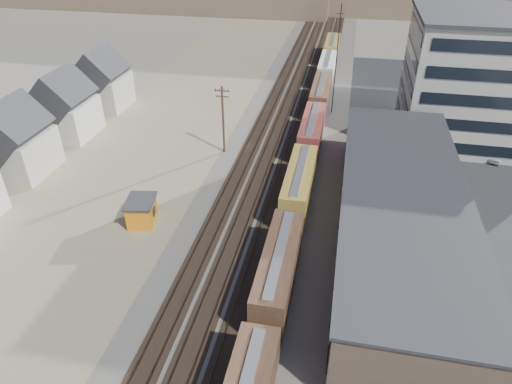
% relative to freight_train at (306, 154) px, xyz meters
% --- Properties ---
extents(ballast_bed, '(18.00, 200.00, 0.06)m').
position_rel_freight_train_xyz_m(ballast_bed, '(-3.80, 11.39, -2.76)').
color(ballast_bed, '#4C4742').
rests_on(ballast_bed, ground).
extents(dirt_yard, '(24.00, 180.00, 0.03)m').
position_rel_freight_train_xyz_m(dirt_yard, '(-23.80, 1.39, -2.78)').
color(dirt_yard, '#7C6D55').
rests_on(dirt_yard, ground).
extents(asphalt_lot, '(26.00, 120.00, 0.04)m').
position_rel_freight_train_xyz_m(asphalt_lot, '(18.20, -3.61, -2.77)').
color(asphalt_lot, '#232326').
rests_on(asphalt_lot, ground).
extents(rail_tracks, '(11.40, 200.00, 0.24)m').
position_rel_freight_train_xyz_m(rail_tracks, '(-4.35, 11.39, -2.68)').
color(rail_tracks, black).
rests_on(rail_tracks, ground).
extents(freight_train, '(3.00, 119.74, 4.46)m').
position_rel_freight_train_xyz_m(freight_train, '(0.00, 0.00, 0.00)').
color(freight_train, black).
rests_on(freight_train, ground).
extents(warehouse, '(12.40, 40.40, 7.25)m').
position_rel_freight_train_xyz_m(warehouse, '(11.18, -13.61, 0.86)').
color(warehouse, tan).
rests_on(warehouse, ground).
extents(office_tower, '(22.60, 18.60, 18.45)m').
position_rel_freight_train_xyz_m(office_tower, '(24.15, 16.35, 6.47)').
color(office_tower, '#9E998E').
rests_on(office_tower, ground).
extents(utility_pole_north, '(2.20, 0.32, 10.00)m').
position_rel_freight_train_xyz_m(utility_pole_north, '(-12.30, 3.39, 2.50)').
color(utility_pole_north, '#382619').
rests_on(utility_pole_north, ground).
extents(radio_mast, '(1.20, 0.16, 18.00)m').
position_rel_freight_train_xyz_m(radio_mast, '(2.20, 21.39, 6.33)').
color(radio_mast, black).
rests_on(radio_mast, ground).
extents(maintenance_shed, '(3.82, 4.55, 2.97)m').
position_rel_freight_train_xyz_m(maintenance_shed, '(-16.98, -15.27, -1.27)').
color(maintenance_shed, orange).
rests_on(maintenance_shed, ground).
extents(parked_car_blue, '(5.16, 6.34, 1.61)m').
position_rel_freight_train_xyz_m(parked_car_blue, '(16.88, 13.44, -1.99)').
color(parked_car_blue, navy).
rests_on(parked_car_blue, ground).
extents(parked_car_far, '(3.09, 4.68, 1.48)m').
position_rel_freight_train_xyz_m(parked_car_far, '(26.24, 8.87, -2.05)').
color(parked_car_far, silver).
rests_on(parked_car_far, ground).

